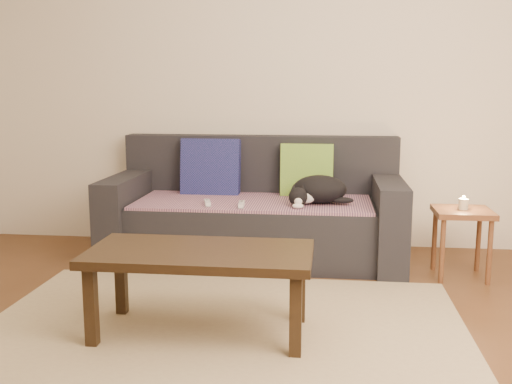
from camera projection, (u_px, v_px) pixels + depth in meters
ground at (216, 346)px, 2.90m from camera, size 4.50×4.50×0.00m
back_wall at (262, 79)px, 4.63m from camera, size 4.50×0.04×2.60m
sofa at (255, 216)px, 4.38m from camera, size 2.10×0.94×0.87m
throw_blanket at (254, 202)px, 4.27m from camera, size 1.66×0.74×0.02m
cushion_navy at (211, 168)px, 4.54m from camera, size 0.44×0.17×0.46m
cushion_green at (307, 170)px, 4.45m from camera, size 0.39×0.14×0.40m
cat at (318, 190)px, 4.14m from camera, size 0.45×0.40×0.20m
wii_remote_a at (207, 203)px, 4.10m from camera, size 0.08×0.15×0.03m
wii_remote_b at (242, 204)px, 4.05m from camera, size 0.05×0.15×0.03m
side_table at (462, 221)px, 3.90m from camera, size 0.36×0.36×0.45m
candle at (463, 204)px, 3.88m from camera, size 0.06×0.06×0.09m
rug at (221, 332)px, 3.04m from camera, size 2.50×1.80×0.01m
coffee_table at (200, 261)px, 2.97m from camera, size 1.11×0.55×0.44m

